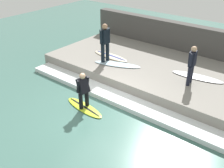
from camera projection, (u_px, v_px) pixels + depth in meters
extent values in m
plane|color=#426B60|center=(98.00, 110.00, 9.38)|extent=(28.00, 28.00, 0.00)
cube|color=gray|center=(150.00, 69.00, 11.67)|extent=(4.40, 9.09, 0.55)
cube|color=#474442|center=(176.00, 41.00, 13.04)|extent=(0.50, 9.54, 1.85)
cube|color=white|center=(114.00, 97.00, 9.98)|extent=(0.80, 8.63, 0.18)
ellipsoid|color=#BFE02D|center=(84.00, 107.00, 9.45)|extent=(0.69, 1.84, 0.06)
ellipsoid|color=black|center=(84.00, 107.00, 9.43)|extent=(0.28, 1.65, 0.01)
cylinder|color=black|center=(87.00, 98.00, 9.37)|extent=(0.14, 0.14, 0.61)
cylinder|color=black|center=(81.00, 101.00, 9.20)|extent=(0.14, 0.14, 0.61)
cube|color=black|center=(83.00, 85.00, 9.01)|extent=(0.40, 0.42, 0.59)
sphere|color=tan|center=(82.00, 76.00, 8.83)|extent=(0.21, 0.21, 0.21)
cylinder|color=black|center=(87.00, 83.00, 9.12)|extent=(0.10, 0.18, 0.49)
cylinder|color=black|center=(78.00, 87.00, 8.87)|extent=(0.10, 0.18, 0.49)
cylinder|color=black|center=(107.00, 52.00, 11.61)|extent=(0.17, 0.17, 0.87)
cylinder|color=black|center=(103.00, 54.00, 11.40)|extent=(0.17, 0.17, 0.87)
cube|color=black|center=(105.00, 36.00, 11.14)|extent=(0.41, 0.26, 0.63)
sphere|color=#A87A5B|center=(105.00, 27.00, 10.94)|extent=(0.24, 0.24, 0.24)
cylinder|color=black|center=(108.00, 34.00, 11.29)|extent=(0.12, 0.12, 0.56)
cylinder|color=black|center=(101.00, 37.00, 10.97)|extent=(0.12, 0.12, 0.56)
ellipsoid|color=beige|center=(111.00, 56.00, 12.23)|extent=(0.67, 1.98, 0.06)
ellipsoid|color=navy|center=(111.00, 55.00, 12.21)|extent=(0.20, 1.80, 0.01)
cylinder|color=black|center=(191.00, 73.00, 9.86)|extent=(0.15, 0.15, 0.76)
cylinder|color=black|center=(189.00, 76.00, 9.65)|extent=(0.15, 0.15, 0.76)
cube|color=black|center=(193.00, 59.00, 9.44)|extent=(0.38, 0.27, 0.56)
sphere|color=tan|center=(194.00, 49.00, 9.26)|extent=(0.21, 0.21, 0.21)
cylinder|color=black|center=(194.00, 56.00, 9.57)|extent=(0.10, 0.11, 0.49)
cylinder|color=black|center=(191.00, 60.00, 9.27)|extent=(0.10, 0.11, 0.49)
ellipsoid|color=silver|center=(197.00, 77.00, 10.37)|extent=(0.79, 2.09, 0.06)
ellipsoid|color=silver|center=(117.00, 64.00, 11.42)|extent=(1.21, 2.11, 0.06)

